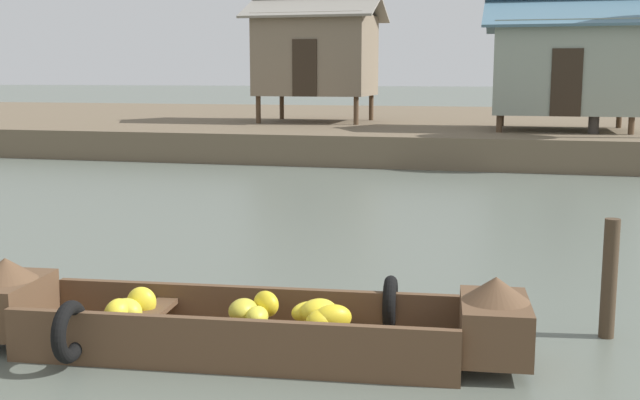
{
  "coord_description": "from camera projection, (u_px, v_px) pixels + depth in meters",
  "views": [
    {
      "loc": [
        1.41,
        -1.84,
        2.42
      ],
      "look_at": [
        -0.79,
        6.89,
        0.97
      ],
      "focal_mm": 44.05,
      "sensor_mm": 36.0,
      "label": 1
    }
  ],
  "objects": [
    {
      "name": "vendor_person",
      "position": [
        595.0,
        99.0,
        21.06
      ],
      "size": [
        0.44,
        0.44,
        1.66
      ],
      "color": "#332D28",
      "rests_on": "riverbank_strip"
    },
    {
      "name": "banana_boat",
      "position": [
        238.0,
        322.0,
        6.85
      ],
      "size": [
        4.98,
        1.97,
        0.77
      ],
      "color": "brown",
      "rests_on": "ground"
    },
    {
      "name": "stilt_house_left",
      "position": [
        317.0,
        54.0,
        26.27
      ],
      "size": [
        4.37,
        3.54,
        4.21
      ],
      "color": "#4C3826",
      "rests_on": "riverbank_strip"
    },
    {
      "name": "riverbank_strip",
      "position": [
        479.0,
        129.0,
        29.29
      ],
      "size": [
        160.0,
        20.0,
        0.83
      ],
      "primitive_type": "cube",
      "color": "brown",
      "rests_on": "ground"
    },
    {
      "name": "stilt_house_mid_left",
      "position": [
        564.0,
        66.0,
        22.32
      ],
      "size": [
        4.53,
        3.6,
        3.8
      ],
      "color": "#4C3826",
      "rests_on": "riverbank_strip"
    },
    {
      "name": "mooring_post",
      "position": [
        609.0,
        279.0,
        7.21
      ],
      "size": [
        0.14,
        0.14,
        1.12
      ],
      "primitive_type": "cylinder",
      "color": "#423323",
      "rests_on": "ground"
    },
    {
      "name": "ground_plane",
      "position": [
        419.0,
        233.0,
        12.06
      ],
      "size": [
        300.0,
        300.0,
        0.0
      ],
      "primitive_type": "plane",
      "color": "#596056"
    }
  ]
}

